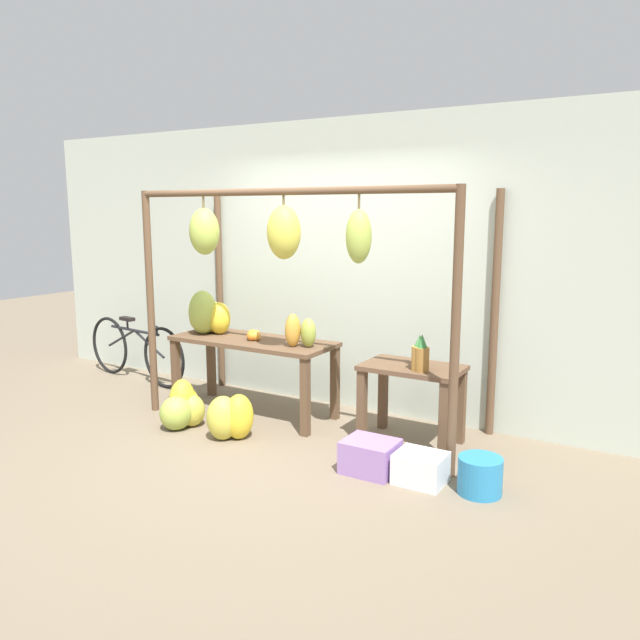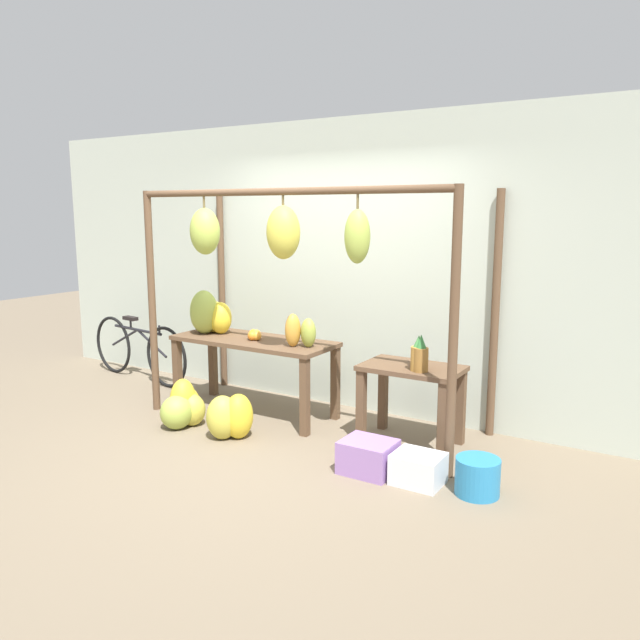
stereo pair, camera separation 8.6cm
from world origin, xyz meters
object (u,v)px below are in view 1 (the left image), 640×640
(parked_bicycle, at_px, (135,350))
(banana_pile_ground_left, at_px, (184,408))
(orange_pile, at_px, (254,335))
(pineapple_cluster, at_px, (421,356))
(fruit_crate_white, at_px, (370,456))
(papaya_pile, at_px, (300,332))
(fruit_crate_purple, at_px, (421,468))
(banana_pile_ground_right, at_px, (232,418))
(blue_bucket, at_px, (480,476))
(banana_pile_on_table, at_px, (208,316))

(parked_bicycle, bearing_deg, banana_pile_ground_left, -29.72)
(orange_pile, xyz_separation_m, pineapple_cluster, (1.69, -0.04, 0.01))
(orange_pile, distance_m, parked_bicycle, 1.97)
(banana_pile_ground_left, bearing_deg, fruit_crate_white, -1.18)
(papaya_pile, bearing_deg, pineapple_cluster, 0.39)
(fruit_crate_white, distance_m, fruit_crate_purple, 0.39)
(banana_pile_ground_right, distance_m, fruit_crate_white, 1.33)
(pineapple_cluster, height_order, parked_bicycle, pineapple_cluster)
(blue_bucket, height_order, parked_bicycle, parked_bicycle)
(banana_pile_ground_right, height_order, papaya_pile, papaya_pile)
(banana_pile_on_table, height_order, papaya_pile, banana_pile_on_table)
(banana_pile_ground_left, relative_size, banana_pile_ground_right, 1.07)
(blue_bucket, relative_size, fruit_crate_purple, 0.88)
(banana_pile_ground_left, distance_m, blue_bucket, 2.71)
(blue_bucket, xyz_separation_m, papaya_pile, (-1.81, 0.54, 0.74))
(parked_bicycle, distance_m, papaya_pile, 2.53)
(banana_pile_on_table, height_order, fruit_crate_purple, banana_pile_on_table)
(orange_pile, xyz_separation_m, papaya_pile, (0.56, -0.05, 0.10))
(fruit_crate_white, distance_m, parked_bicycle, 3.59)
(papaya_pile, bearing_deg, fruit_crate_purple, -22.77)
(fruit_crate_white, xyz_separation_m, blue_bucket, (0.81, 0.07, 0.01))
(pineapple_cluster, relative_size, blue_bucket, 0.98)
(parked_bicycle, bearing_deg, papaya_pile, -7.62)
(blue_bucket, bearing_deg, banana_pile_ground_right, -178.85)
(orange_pile, xyz_separation_m, fruit_crate_purple, (1.95, -0.64, -0.67))
(pineapple_cluster, distance_m, blue_bucket, 1.09)
(pineapple_cluster, relative_size, banana_pile_ground_right, 0.62)
(parked_bicycle, relative_size, fruit_crate_purple, 4.87)
(parked_bicycle, bearing_deg, fruit_crate_white, -15.06)
(pineapple_cluster, bearing_deg, papaya_pile, -179.61)
(banana_pile_ground_right, relative_size, blue_bucket, 1.57)
(banana_pile_on_table, distance_m, orange_pile, 0.58)
(pineapple_cluster, height_order, fruit_crate_white, pineapple_cluster)
(banana_pile_ground_right, height_order, parked_bicycle, parked_bicycle)
(papaya_pile, bearing_deg, banana_pile_ground_right, -119.53)
(banana_pile_ground_left, height_order, banana_pile_ground_right, banana_pile_ground_left)
(parked_bicycle, bearing_deg, blue_bucket, -11.45)
(banana_pile_on_table, xyz_separation_m, parked_bicycle, (-1.33, 0.26, -0.55))
(fruit_crate_white, xyz_separation_m, papaya_pile, (-1.00, 0.60, 0.75))
(parked_bicycle, xyz_separation_m, papaya_pile, (2.46, -0.33, 0.51))
(blue_bucket, bearing_deg, fruit_crate_white, -175.40)
(orange_pile, bearing_deg, blue_bucket, -13.92)
(papaya_pile, bearing_deg, banana_pile_on_table, 176.50)
(banana_pile_ground_left, distance_m, papaya_pile, 1.27)
(banana_pile_on_table, xyz_separation_m, banana_pile_ground_right, (0.80, -0.65, -0.73))
(fruit_crate_purple, bearing_deg, banana_pile_ground_right, 179.80)
(pineapple_cluster, bearing_deg, banana_pile_ground_right, -158.18)
(blue_bucket, height_order, papaya_pile, papaya_pile)
(blue_bucket, xyz_separation_m, fruit_crate_purple, (-0.42, -0.05, -0.02))
(banana_pile_ground_left, relative_size, blue_bucket, 1.68)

